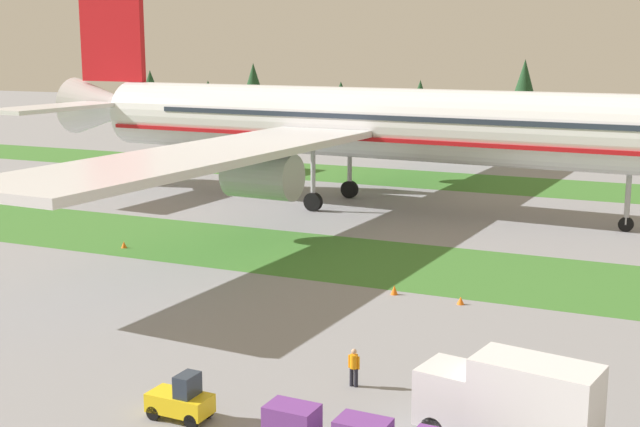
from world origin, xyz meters
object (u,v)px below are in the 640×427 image
at_px(catering_truck, 511,399).
at_px(taxiway_marker_2, 394,290).
at_px(airliner, 353,122).
at_px(baggage_tug, 181,400).
at_px(ground_crew_marshaller, 354,366).
at_px(cargo_dolly_lead, 292,421).
at_px(taxiway_marker_1, 124,245).
at_px(taxiway_marker_0, 461,301).

bearing_deg(catering_truck, taxiway_marker_2, 41.28).
xyz_separation_m(airliner, baggage_tug, (11.64, -46.11, -7.07)).
bearing_deg(baggage_tug, ground_crew_marshaller, -38.50).
bearing_deg(ground_crew_marshaller, taxiway_marker_2, 106.62).
relative_size(cargo_dolly_lead, catering_truck, 0.31).
height_order(baggage_tug, taxiway_marker_1, baggage_tug).
bearing_deg(catering_truck, baggage_tug, 112.72).
distance_m(cargo_dolly_lead, catering_truck, 8.21).
xyz_separation_m(ground_crew_marshaller, taxiway_marker_2, (-3.20, 14.18, -0.66)).
bearing_deg(taxiway_marker_1, cargo_dolly_lead, -42.38).
distance_m(catering_truck, taxiway_marker_0, 18.24).
bearing_deg(baggage_tug, catering_truck, -75.40).
bearing_deg(taxiway_marker_0, baggage_tug, -106.78).
bearing_deg(taxiway_marker_1, taxiway_marker_2, -7.86).
distance_m(cargo_dolly_lead, taxiway_marker_2, 20.59).
relative_size(airliner, taxiway_marker_1, 165.86).
relative_size(baggage_tug, catering_truck, 0.36).
xyz_separation_m(taxiway_marker_0, taxiway_marker_1, (-26.65, 3.40, 0.02)).
bearing_deg(taxiway_marker_1, baggage_tug, -48.48).
height_order(catering_truck, taxiway_marker_2, catering_truck).
xyz_separation_m(ground_crew_marshaller, taxiway_marker_0, (1.00, 13.89, -0.71)).
bearing_deg(taxiway_marker_2, ground_crew_marshaller, -77.29).
bearing_deg(taxiway_marker_0, catering_truck, -68.86).
height_order(cargo_dolly_lead, catering_truck, catering_truck).
relative_size(airliner, taxiway_marker_2, 145.51).
relative_size(cargo_dolly_lead, ground_crew_marshaller, 1.28).
bearing_deg(catering_truck, taxiway_marker_0, 30.48).
bearing_deg(ground_crew_marshaller, airliner, 116.47).
bearing_deg(catering_truck, taxiway_marker_1, 67.86).
bearing_deg(taxiway_marker_0, airliner, 123.98).
bearing_deg(taxiway_marker_2, baggage_tug, -95.13).
relative_size(taxiway_marker_0, taxiway_marker_1, 0.94).
xyz_separation_m(airliner, cargo_dolly_lead, (16.66, -46.21, -6.96)).
relative_size(baggage_tug, cargo_dolly_lead, 1.18).
bearing_deg(cargo_dolly_lead, taxiway_marker_0, -1.61).
xyz_separation_m(airliner, ground_crew_marshaller, (16.65, -40.07, -6.94)).
bearing_deg(catering_truck, airliner, 38.63).
relative_size(catering_truck, taxiway_marker_2, 12.69).
xyz_separation_m(cargo_dolly_lead, catering_truck, (7.53, 3.10, 1.03)).
relative_size(catering_truck, ground_crew_marshaller, 4.16).
xyz_separation_m(baggage_tug, taxiway_marker_2, (1.81, 20.22, -0.53)).
xyz_separation_m(baggage_tug, ground_crew_marshaller, (5.01, 6.04, 0.13)).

